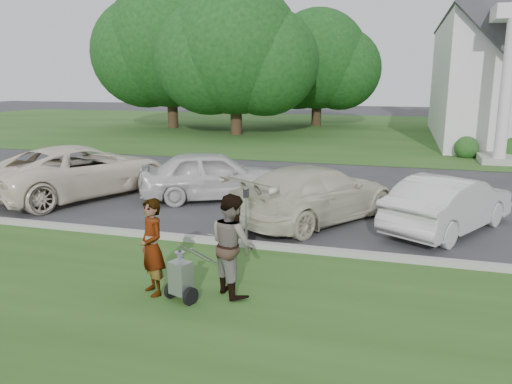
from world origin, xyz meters
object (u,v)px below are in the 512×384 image
at_px(car_b, 214,175).
at_px(car_d, 449,203).
at_px(striping_cart, 181,279).
at_px(car_c, 316,194).
at_px(tree_back, 318,64).
at_px(person_left, 152,248).
at_px(parking_meter_near, 246,214).
at_px(person_right, 232,245).
at_px(car_a, 82,171).
at_px(tree_far, 170,49).
at_px(tree_left, 235,55).

height_order(car_b, car_d, car_b).
height_order(striping_cart, car_c, car_c).
bearing_deg(tree_back, person_left, -85.45).
xyz_separation_m(parking_meter_near, car_c, (0.94, 3.06, -0.20)).
xyz_separation_m(striping_cart, car_b, (-2.07, 6.94, 0.35)).
xyz_separation_m(person_right, car_b, (-2.78, 6.40, -0.12)).
distance_m(person_right, car_a, 8.99).
relative_size(person_left, car_b, 0.38).
distance_m(parking_meter_near, car_b, 5.20).
bearing_deg(tree_back, car_a, -96.76).
relative_size(car_a, car_c, 1.16).
bearing_deg(tree_back, car_b, -87.57).
bearing_deg(tree_far, car_a, -71.89).
distance_m(tree_far, car_c, 26.74).
distance_m(parking_meter_near, car_c, 3.21).
bearing_deg(person_right, car_a, 3.87).
distance_m(tree_far, car_a, 22.75).
distance_m(tree_back, car_b, 25.74).
bearing_deg(car_d, tree_left, -27.61).
relative_size(tree_left, parking_meter_near, 7.20).
bearing_deg(car_b, car_a, 74.08).
bearing_deg(tree_far, parking_meter_near, -61.54).
bearing_deg(striping_cart, tree_back, 116.72).
bearing_deg(car_a, person_right, 163.96).
distance_m(tree_back, car_d, 28.25).
bearing_deg(person_right, tree_far, -19.51).
height_order(car_b, car_c, car_b).
bearing_deg(car_d, tree_far, -20.44).
distance_m(parking_meter_near, car_a, 7.68).
bearing_deg(parking_meter_near, tree_back, 96.74).
bearing_deg(tree_back, car_c, -80.55).
distance_m(parking_meter_near, car_d, 5.22).
relative_size(tree_back, parking_meter_near, 6.52).
height_order(car_a, car_d, car_a).
bearing_deg(tree_left, tree_far, 153.44).
xyz_separation_m(tree_far, person_right, (13.86, -26.81, -4.81)).
xyz_separation_m(tree_left, car_b, (5.08, -17.41, -4.35)).
bearing_deg(car_b, tree_left, -9.37).
distance_m(striping_cart, parking_meter_near, 2.45).
height_order(tree_back, striping_cart, tree_back).
bearing_deg(tree_left, person_right, -71.72).
relative_size(striping_cart, car_a, 0.19).
xyz_separation_m(tree_left, tree_far, (-6.00, 3.00, 0.58)).
height_order(person_left, car_d, person_left).
bearing_deg(tree_left, person_left, -74.83).
bearing_deg(striping_cart, person_left, -172.13).
bearing_deg(striping_cart, car_b, 127.74).
distance_m(tree_left, parking_meter_near, 23.61).
height_order(person_right, car_c, person_right).
height_order(tree_far, striping_cart, tree_far).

